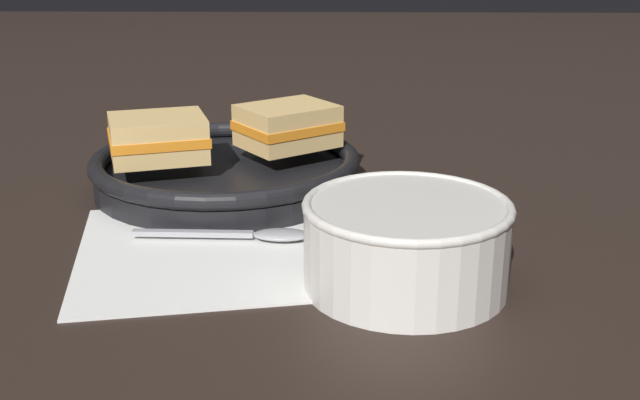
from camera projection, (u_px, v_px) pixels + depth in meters
name	position (u px, v px, depth m)	size (l,w,h in m)	color
ground_plane	(266.00, 249.00, 0.72)	(4.00, 4.00, 0.00)	black
napkin	(240.00, 245.00, 0.73)	(0.32, 0.29, 0.00)	white
soup_bowl	(406.00, 239.00, 0.63)	(0.17, 0.17, 0.07)	silver
spoon	(257.00, 234.00, 0.73)	(0.16, 0.03, 0.01)	#9E9EA3
skillet	(226.00, 170.00, 0.88)	(0.29, 0.29, 0.04)	black
sandwich_near_left	(288.00, 126.00, 0.89)	(0.13, 0.12, 0.05)	#DBB26B
sandwich_near_right	(158.00, 138.00, 0.84)	(0.12, 0.11, 0.05)	#DBB26B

